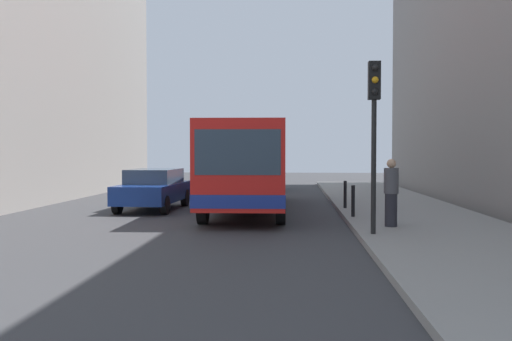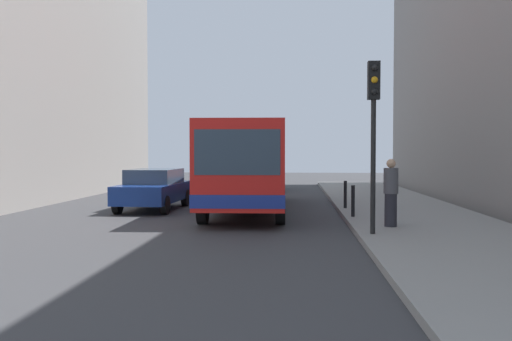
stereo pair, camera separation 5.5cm
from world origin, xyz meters
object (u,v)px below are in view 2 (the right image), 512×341
car_beside_bus (154,188)px  bollard_mid (345,194)px  car_behind_bus (257,176)px  bus (249,162)px  pedestrian_near_signal (391,193)px  bollard_near (353,201)px  traffic_light (374,114)px

car_beside_bus → bollard_mid: size_ratio=4.70×
car_beside_bus → car_behind_bus: size_ratio=0.99×
car_beside_bus → car_behind_bus: bearing=-104.4°
bus → bollard_mid: bearing=169.1°
pedestrian_near_signal → bollard_mid: bearing=58.8°
bollard_near → bollard_mid: 2.56m
car_behind_bus → traffic_light: traffic_light is taller
car_beside_bus → car_behind_bus: (3.07, 10.43, 0.00)m
traffic_light → pedestrian_near_signal: 2.47m
bollard_near → pedestrian_near_signal: size_ratio=0.54×
car_beside_bus → pedestrian_near_signal: (7.62, -5.19, 0.26)m
pedestrian_near_signal → car_beside_bus: bearing=105.5°
car_beside_bus → traffic_light: 9.81m
car_beside_bus → bollard_mid: (6.87, -0.43, -0.16)m
car_behind_bus → traffic_light: 17.55m
bus → bollard_near: 4.75m
bollard_mid → pedestrian_near_signal: 4.83m
car_beside_bus → bollard_near: 7.50m
car_behind_bus → bollard_near: bearing=109.8°
bollard_mid → bus: bearing=170.5°
bus → bollard_mid: size_ratio=11.66×
bus → car_beside_bus: size_ratio=2.48×
traffic_light → bollard_mid: traffic_light is taller
bus → traffic_light: 7.65m
bus → car_beside_bus: 3.60m
bollard_mid → pedestrian_near_signal: bearing=-81.0°
car_behind_bus → bollard_mid: (3.80, -10.86, -0.16)m
bus → car_behind_bus: (-0.39, 10.30, -0.94)m
traffic_light → bollard_near: bearing=91.6°
bus → pedestrian_near_signal: size_ratio=6.25×
traffic_light → bollard_mid: bearing=90.9°
traffic_light → pedestrian_near_signal: size_ratio=2.31×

